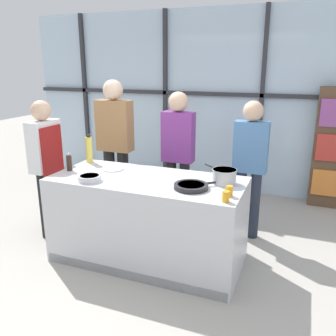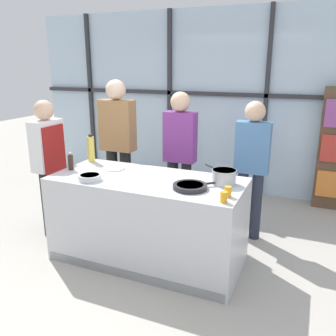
{
  "view_description": "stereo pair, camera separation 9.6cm",
  "coord_description": "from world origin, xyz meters",
  "px_view_note": "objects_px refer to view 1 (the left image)",
  "views": [
    {
      "loc": [
        1.42,
        -3.04,
        1.99
      ],
      "look_at": [
        0.19,
        0.1,
        1.0
      ],
      "focal_mm": 38.0,
      "sensor_mm": 36.0,
      "label": 1
    },
    {
      "loc": [
        1.51,
        -3.01,
        1.99
      ],
      "look_at": [
        0.19,
        0.1,
        1.0
      ],
      "focal_mm": 38.0,
      "sensor_mm": 36.0,
      "label": 2
    }
  ],
  "objects_px": {
    "spectator_center_left": "(178,150)",
    "mixing_bowl": "(90,178)",
    "chef": "(47,161)",
    "saucepan": "(224,176)",
    "frying_pan": "(192,186)",
    "spectator_far_left": "(115,141)",
    "juice_glass_near": "(226,196)",
    "oil_bottle": "(89,149)",
    "pepper_grinder": "(69,163)",
    "spectator_center_right": "(250,161)",
    "white_plate": "(113,169)",
    "juice_glass_far": "(229,191)"
  },
  "relations": [
    {
      "from": "saucepan",
      "to": "oil_bottle",
      "type": "relative_size",
      "value": 1.13
    },
    {
      "from": "pepper_grinder",
      "to": "juice_glass_near",
      "type": "bearing_deg",
      "value": -8.89
    },
    {
      "from": "white_plate",
      "to": "oil_bottle",
      "type": "relative_size",
      "value": 0.73
    },
    {
      "from": "juice_glass_near",
      "to": "frying_pan",
      "type": "bearing_deg",
      "value": 150.03
    },
    {
      "from": "spectator_center_right",
      "to": "oil_bottle",
      "type": "bearing_deg",
      "value": 19.1
    },
    {
      "from": "spectator_far_left",
      "to": "juice_glass_near",
      "type": "distance_m",
      "value": 2.13
    },
    {
      "from": "chef",
      "to": "mixing_bowl",
      "type": "xyz_separation_m",
      "value": [
        0.84,
        -0.39,
        0.01
      ]
    },
    {
      "from": "spectator_center_right",
      "to": "saucepan",
      "type": "relative_size",
      "value": 4.42
    },
    {
      "from": "oil_bottle",
      "to": "pepper_grinder",
      "type": "bearing_deg",
      "value": -91.56
    },
    {
      "from": "white_plate",
      "to": "mixing_bowl",
      "type": "bearing_deg",
      "value": -91.75
    },
    {
      "from": "spectator_far_left",
      "to": "juice_glass_near",
      "type": "xyz_separation_m",
      "value": [
        1.73,
        -1.24,
        -0.09
      ]
    },
    {
      "from": "white_plate",
      "to": "juice_glass_near",
      "type": "distance_m",
      "value": 1.42
    },
    {
      "from": "oil_bottle",
      "to": "juice_glass_near",
      "type": "distance_m",
      "value": 1.85
    },
    {
      "from": "spectator_center_left",
      "to": "mixing_bowl",
      "type": "relative_size",
      "value": 7.51
    },
    {
      "from": "white_plate",
      "to": "juice_glass_near",
      "type": "bearing_deg",
      "value": -19.57
    },
    {
      "from": "oil_bottle",
      "to": "juice_glass_near",
      "type": "height_order",
      "value": "oil_bottle"
    },
    {
      "from": "pepper_grinder",
      "to": "juice_glass_far",
      "type": "xyz_separation_m",
      "value": [
        1.74,
        -0.13,
        -0.04
      ]
    },
    {
      "from": "chef",
      "to": "juice_glass_near",
      "type": "relative_size",
      "value": 17.48
    },
    {
      "from": "spectator_center_right",
      "to": "mixing_bowl",
      "type": "xyz_separation_m",
      "value": [
        -1.35,
        -1.19,
        -0.0
      ]
    },
    {
      "from": "spectator_center_right",
      "to": "saucepan",
      "type": "xyz_separation_m",
      "value": [
        -0.12,
        -0.79,
        0.04
      ]
    },
    {
      "from": "frying_pan",
      "to": "saucepan",
      "type": "xyz_separation_m",
      "value": [
        0.24,
        0.25,
        0.05
      ]
    },
    {
      "from": "spectator_far_left",
      "to": "saucepan",
      "type": "bearing_deg",
      "value": 154.07
    },
    {
      "from": "chef",
      "to": "frying_pan",
      "type": "xyz_separation_m",
      "value": [
        1.83,
        -0.24,
        0.0
      ]
    },
    {
      "from": "saucepan",
      "to": "oil_bottle",
      "type": "xyz_separation_m",
      "value": [
        -1.61,
        0.19,
        0.08
      ]
    },
    {
      "from": "chef",
      "to": "spectator_center_left",
      "type": "xyz_separation_m",
      "value": [
        1.32,
        0.8,
        0.06
      ]
    },
    {
      "from": "spectator_center_left",
      "to": "spectator_center_right",
      "type": "relative_size",
      "value": 1.05
    },
    {
      "from": "spectator_far_left",
      "to": "spectator_center_right",
      "type": "height_order",
      "value": "spectator_far_left"
    },
    {
      "from": "spectator_center_left",
      "to": "frying_pan",
      "type": "bearing_deg",
      "value": 116.11
    },
    {
      "from": "spectator_center_right",
      "to": "spectator_center_left",
      "type": "bearing_deg",
      "value": 0.0
    },
    {
      "from": "spectator_center_right",
      "to": "saucepan",
      "type": "height_order",
      "value": "spectator_center_right"
    },
    {
      "from": "oil_bottle",
      "to": "mixing_bowl",
      "type": "bearing_deg",
      "value": -56.8
    },
    {
      "from": "spectator_far_left",
      "to": "spectator_center_right",
      "type": "xyz_separation_m",
      "value": [
        1.74,
        0.0,
        -0.1
      ]
    },
    {
      "from": "mixing_bowl",
      "to": "chef",
      "type": "bearing_deg",
      "value": 154.98
    },
    {
      "from": "spectator_center_right",
      "to": "pepper_grinder",
      "type": "bearing_deg",
      "value": 29.02
    },
    {
      "from": "spectator_center_left",
      "to": "juice_glass_near",
      "type": "distance_m",
      "value": 1.51
    },
    {
      "from": "pepper_grinder",
      "to": "oil_bottle",
      "type": "bearing_deg",
      "value": 88.44
    },
    {
      "from": "spectator_center_left",
      "to": "saucepan",
      "type": "height_order",
      "value": "spectator_center_left"
    },
    {
      "from": "oil_bottle",
      "to": "white_plate",
      "type": "bearing_deg",
      "value": -22.58
    },
    {
      "from": "frying_pan",
      "to": "juice_glass_far",
      "type": "distance_m",
      "value": 0.37
    },
    {
      "from": "mixing_bowl",
      "to": "juice_glass_near",
      "type": "height_order",
      "value": "juice_glass_near"
    },
    {
      "from": "spectator_far_left",
      "to": "oil_bottle",
      "type": "distance_m",
      "value": 0.6
    },
    {
      "from": "white_plate",
      "to": "oil_bottle",
      "type": "distance_m",
      "value": 0.45
    },
    {
      "from": "chef",
      "to": "juice_glass_far",
      "type": "xyz_separation_m",
      "value": [
        2.19,
        -0.3,
        0.03
      ]
    },
    {
      "from": "spectator_center_right",
      "to": "juice_glass_far",
      "type": "bearing_deg",
      "value": 89.82
    },
    {
      "from": "spectator_center_left",
      "to": "frying_pan",
      "type": "relative_size",
      "value": 3.55
    },
    {
      "from": "saucepan",
      "to": "mixing_bowl",
      "type": "relative_size",
      "value": 1.62
    },
    {
      "from": "mixing_bowl",
      "to": "oil_bottle",
      "type": "distance_m",
      "value": 0.71
    },
    {
      "from": "chef",
      "to": "saucepan",
      "type": "distance_m",
      "value": 2.07
    },
    {
      "from": "saucepan",
      "to": "oil_bottle",
      "type": "height_order",
      "value": "oil_bottle"
    },
    {
      "from": "mixing_bowl",
      "to": "pepper_grinder",
      "type": "xyz_separation_m",
      "value": [
        -0.39,
        0.22,
        0.06
      ]
    }
  ]
}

